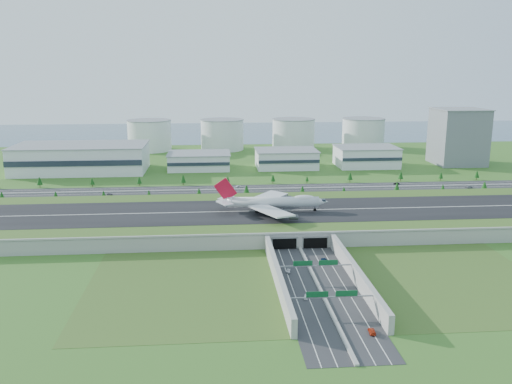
{
  "coord_description": "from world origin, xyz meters",
  "views": [
    {
      "loc": [
        -46.87,
        -329.34,
        98.47
      ],
      "look_at": [
        -17.27,
        35.0,
        12.26
      ],
      "focal_mm": 38.0,
      "sensor_mm": 36.0,
      "label": 1
    }
  ],
  "objects": [
    {
      "name": "tree_row",
      "position": [
        5.13,
        96.85,
        4.78
      ],
      "size": [
        507.8,
        48.74,
        8.49
      ],
      "color": "#3D2819",
      "rests_on": "ground"
    },
    {
      "name": "fuel_tank_d",
      "position": [
        135.0,
        310.0,
        17.5
      ],
      "size": [
        50.0,
        50.0,
        35.0
      ],
      "primitive_type": "cylinder",
      "color": "silver",
      "rests_on": "ground"
    },
    {
      "name": "car_3",
      "position": [
        11.58,
        -147.77,
        0.97
      ],
      "size": [
        2.89,
        6.04,
        1.7
      ],
      "primitive_type": "imported",
      "rotation": [
        0.0,
        0.0,
        3.05
      ],
      "color": "#B32B10",
      "rests_on": "ground"
    },
    {
      "name": "hangar_mid_c",
      "position": [
        105.0,
        190.0,
        9.5
      ],
      "size": [
        58.0,
        42.0,
        19.0
      ],
      "primitive_type": "cube",
      "color": "silver",
      "rests_on": "ground"
    },
    {
      "name": "hangar_mid_b",
      "position": [
        25.0,
        190.0,
        8.5
      ],
      "size": [
        58.0,
        42.0,
        17.0
      ],
      "primitive_type": "cube",
      "color": "silver",
      "rests_on": "ground"
    },
    {
      "name": "bay_water",
      "position": [
        0.0,
        480.0,
        0.03
      ],
      "size": [
        1200.0,
        260.0,
        0.06
      ],
      "primitive_type": "cube",
      "color": "#39546D",
      "rests_on": "ground"
    },
    {
      "name": "boeing_747",
      "position": [
        -10.05,
        -1.51,
        14.31
      ],
      "size": [
        72.14,
        68.04,
        22.29
      ],
      "rotation": [
        0.0,
        0.0,
        -0.06
      ],
      "color": "silver",
      "rests_on": "airfield_deck"
    },
    {
      "name": "car_4",
      "position": [
        -126.84,
        85.19,
        0.91
      ],
      "size": [
        5.01,
        3.47,
        1.58
      ],
      "primitive_type": "imported",
      "rotation": [
        0.0,
        0.0,
        1.19
      ],
      "color": "#5F5E63",
      "rests_on": "ground"
    },
    {
      "name": "office_tower",
      "position": [
        200.0,
        195.0,
        27.5
      ],
      "size": [
        46.0,
        46.0,
        55.0
      ],
      "primitive_type": "cube",
      "color": "slate",
      "rests_on": "ground"
    },
    {
      "name": "sign_gantry_near",
      "position": [
        0.0,
        -95.04,
        6.95
      ],
      "size": [
        38.7,
        0.7,
        9.8
      ],
      "color": "gray",
      "rests_on": "ground"
    },
    {
      "name": "car_5",
      "position": [
        107.2,
        104.63,
        0.92
      ],
      "size": [
        4.97,
        2.04,
        1.6
      ],
      "primitive_type": "imported",
      "rotation": [
        0.0,
        0.0,
        -1.64
      ],
      "color": "black",
      "rests_on": "ground"
    },
    {
      "name": "hangar_west",
      "position": [
        -170.0,
        185.0,
        12.5
      ],
      "size": [
        120.0,
        60.0,
        25.0
      ],
      "primitive_type": "cube",
      "color": "silver",
      "rests_on": "ground"
    },
    {
      "name": "car_2",
      "position": [
        9.51,
        -70.51,
        0.84
      ],
      "size": [
        3.49,
        5.57,
        1.44
      ],
      "primitive_type": "imported",
      "rotation": [
        0.0,
        0.0,
        3.37
      ],
      "color": "#0C1F3E",
      "rests_on": "ground"
    },
    {
      "name": "fuel_tank_a",
      "position": [
        -120.0,
        310.0,
        17.5
      ],
      "size": [
        50.0,
        50.0,
        35.0
      ],
      "primitive_type": "cylinder",
      "color": "silver",
      "rests_on": "ground"
    },
    {
      "name": "car_6",
      "position": [
        162.06,
        86.49,
        0.92
      ],
      "size": [
        5.99,
        3.24,
        1.59
      ],
      "primitive_type": "imported",
      "rotation": [
        0.0,
        0.0,
        1.68
      ],
      "color": "#AEAEB3",
      "rests_on": "ground"
    },
    {
      "name": "underpass_road",
      "position": [
        0.0,
        -99.42,
        3.43
      ],
      "size": [
        38.8,
        120.4,
        8.0
      ],
      "color": "#28282B",
      "rests_on": "ground"
    },
    {
      "name": "car_0",
      "position": [
        -11.07,
        -84.57,
        0.98
      ],
      "size": [
        3.03,
        5.37,
        1.72
      ],
      "primitive_type": "imported",
      "rotation": [
        0.0,
        0.0,
        -0.21
      ],
      "color": "#BABABF",
      "rests_on": "ground"
    },
    {
      "name": "car_7",
      "position": [
        -26.88,
        103.87,
        0.89
      ],
      "size": [
        5.6,
        3.14,
        1.53
      ],
      "primitive_type": "imported",
      "rotation": [
        0.0,
        0.0,
        -1.37
      ],
      "color": "white",
      "rests_on": "ground"
    },
    {
      "name": "fuel_tank_b",
      "position": [
        -35.0,
        310.0,
        17.5
      ],
      "size": [
        50.0,
        50.0,
        35.0
      ],
      "primitive_type": "cylinder",
      "color": "silver",
      "rests_on": "ground"
    },
    {
      "name": "airfield_deck",
      "position": [
        0.0,
        -0.09,
        4.12
      ],
      "size": [
        520.0,
        100.0,
        9.2
      ],
      "color": "gray",
      "rests_on": "ground"
    },
    {
      "name": "car_1",
      "position": [
        -7.66,
        -115.09,
        0.88
      ],
      "size": [
        2.88,
        4.85,
        1.51
      ],
      "primitive_type": "imported",
      "rotation": [
        0.0,
        0.0,
        -0.3
      ],
      "color": "silver",
      "rests_on": "ground"
    },
    {
      "name": "hangar_mid_a",
      "position": [
        -60.0,
        190.0,
        7.5
      ],
      "size": [
        58.0,
        42.0,
        15.0
      ],
      "primitive_type": "cube",
      "color": "silver",
      "rests_on": "ground"
    },
    {
      "name": "sign_gantry_far",
      "position": [
        0.0,
        -130.04,
        6.95
      ],
      "size": [
        38.7,
        0.7,
        9.8
      ],
      "color": "gray",
      "rests_on": "ground"
    },
    {
      "name": "fuel_tank_c",
      "position": [
        50.0,
        310.0,
        17.5
      ],
      "size": [
        50.0,
        50.0,
        35.0
      ],
      "primitive_type": "cylinder",
      "color": "silver",
      "rests_on": "ground"
    },
    {
      "name": "north_expressway",
      "position": [
        0.0,
        95.0,
        0.06
      ],
      "size": [
        560.0,
        36.0,
        0.12
      ],
      "primitive_type": "cube",
      "color": "#28282B",
      "rests_on": "ground"
    },
    {
      "name": "ground",
      "position": [
        0.0,
        0.0,
        0.0
      ],
      "size": [
        1200.0,
        1200.0,
        0.0
      ],
      "primitive_type": "plane",
      "color": "#27561B",
      "rests_on": "ground"
    }
  ]
}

